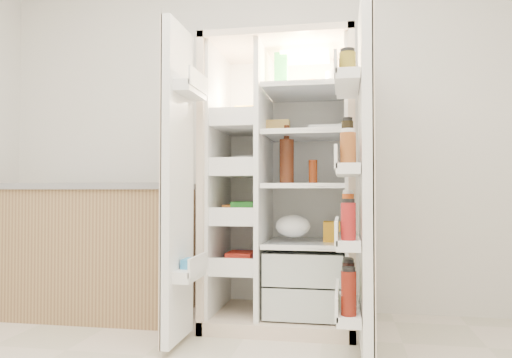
# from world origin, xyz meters

# --- Properties ---
(wall_back) EXTENTS (4.00, 0.02, 2.70)m
(wall_back) POSITION_xyz_m (0.00, 2.00, 1.35)
(wall_back) COLOR silver
(wall_back) RESTS_ON floor
(refrigerator) EXTENTS (0.92, 0.70, 1.80)m
(refrigerator) POSITION_xyz_m (0.19, 1.65, 0.74)
(refrigerator) COLOR beige
(refrigerator) RESTS_ON floor
(freezer_door) EXTENTS (0.15, 0.40, 1.72)m
(freezer_door) POSITION_xyz_m (-0.32, 1.05, 0.89)
(freezer_door) COLOR white
(freezer_door) RESTS_ON floor
(fridge_door) EXTENTS (0.17, 0.58, 1.72)m
(fridge_door) POSITION_xyz_m (0.66, 0.96, 0.87)
(fridge_door) COLOR white
(fridge_door) RESTS_ON floor
(kitchen_counter) EXTENTS (1.24, 0.66, 0.90)m
(kitchen_counter) POSITION_xyz_m (-1.11, 1.63, 0.45)
(kitchen_counter) COLOR #A18250
(kitchen_counter) RESTS_ON floor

